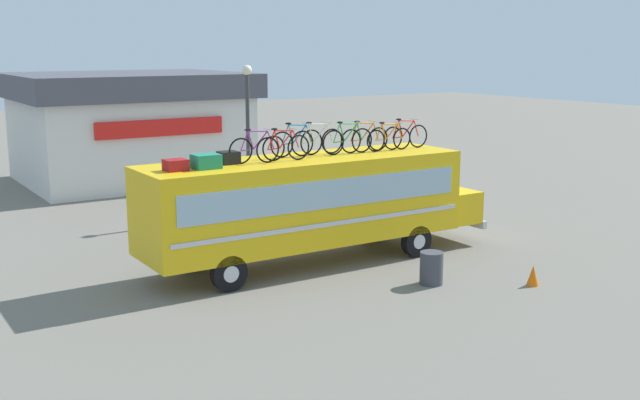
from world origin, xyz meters
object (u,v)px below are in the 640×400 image
object	(u,v)px
bus	(311,201)
luggage_bag_3	(229,158)
rooftop_bicycle_3	(297,142)
luggage_bag_1	(176,165)
street_lamp	(248,122)
trash_bin	(431,268)
rooftop_bicycle_5	(348,140)
traffic_cone	(533,275)
rooftop_bicycle_2	(283,147)
rooftop_bicycle_4	(317,141)
rooftop_bicycle_6	(365,139)
rooftop_bicycle_8	(405,136)
rooftop_bicycle_7	(389,138)
luggage_bag_2	(206,161)
rooftop_bicycle_1	(257,148)

from	to	relation	value
bus	luggage_bag_3	bearing A→B (deg)	176.16
rooftop_bicycle_3	luggage_bag_1	bearing A→B (deg)	-171.82
rooftop_bicycle_3	street_lamp	distance (m)	6.52
trash_bin	street_lamp	size ratio (longest dim) A/B	0.16
rooftop_bicycle_5	traffic_cone	distance (m)	6.37
rooftop_bicycle_2	trash_bin	size ratio (longest dim) A/B	1.92
rooftop_bicycle_2	rooftop_bicycle_4	size ratio (longest dim) A/B	0.95
rooftop_bicycle_3	traffic_cone	bearing A→B (deg)	-53.60
luggage_bag_1	rooftop_bicycle_6	world-z (taller)	rooftop_bicycle_6
luggage_bag_1	rooftop_bicycle_8	distance (m)	7.47
rooftop_bicycle_6	rooftop_bicycle_7	world-z (taller)	rooftop_bicycle_6
luggage_bag_2	rooftop_bicycle_5	xyz separation A→B (m)	(4.56, 0.29, 0.21)
rooftop_bicycle_4	rooftop_bicycle_8	xyz separation A→B (m)	(2.97, -0.29, -0.01)
rooftop_bicycle_1	rooftop_bicycle_2	size ratio (longest dim) A/B	1.02
rooftop_bicycle_6	rooftop_bicycle_7	size ratio (longest dim) A/B	1.04
luggage_bag_1	luggage_bag_3	size ratio (longest dim) A/B	1.09
bus	rooftop_bicycle_4	bearing A→B (deg)	39.64
luggage_bag_3	traffic_cone	xyz separation A→B (m)	(6.15, -5.08, -2.94)
rooftop_bicycle_6	rooftop_bicycle_5	bearing A→B (deg)	-175.07
rooftop_bicycle_1	rooftop_bicycle_5	bearing A→B (deg)	1.63
rooftop_bicycle_4	trash_bin	world-z (taller)	rooftop_bicycle_4
rooftop_bicycle_6	luggage_bag_2	bearing A→B (deg)	-176.18
rooftop_bicycle_3	rooftop_bicycle_4	world-z (taller)	rooftop_bicycle_3
luggage_bag_1	rooftop_bicycle_5	distance (m)	5.35
luggage_bag_3	rooftop_bicycle_2	size ratio (longest dim) A/B	0.30
rooftop_bicycle_5	rooftop_bicycle_8	world-z (taller)	rooftop_bicycle_5
street_lamp	rooftop_bicycle_6	bearing A→B (deg)	-86.45
rooftop_bicycle_6	traffic_cone	bearing A→B (deg)	-70.36
luggage_bag_3	rooftop_bicycle_7	distance (m)	5.17
rooftop_bicycle_1	rooftop_bicycle_8	distance (m)	5.10
rooftop_bicycle_2	street_lamp	xyz separation A→B (m)	(2.52, 6.92, -0.01)
rooftop_bicycle_4	rooftop_bicycle_3	bearing A→B (deg)	174.95
rooftop_bicycle_2	street_lamp	size ratio (longest dim) A/B	0.30
bus	rooftop_bicycle_7	size ratio (longest dim) A/B	6.55
rooftop_bicycle_2	rooftop_bicycle_3	size ratio (longest dim) A/B	0.97
bus	rooftop_bicycle_4	world-z (taller)	rooftop_bicycle_4
rooftop_bicycle_5	rooftop_bicycle_6	bearing A→B (deg)	4.93
street_lamp	rooftop_bicycle_2	bearing A→B (deg)	-110.03
luggage_bag_2	rooftop_bicycle_8	world-z (taller)	rooftop_bicycle_8
bus	street_lamp	size ratio (longest dim) A/B	1.96
luggage_bag_3	rooftop_bicycle_8	size ratio (longest dim) A/B	0.29
rooftop_bicycle_7	luggage_bag_2	bearing A→B (deg)	-177.89
luggage_bag_1	luggage_bag_2	distance (m)	0.79
luggage_bag_2	trash_bin	xyz separation A→B (m)	(4.85, -3.15, -2.79)
rooftop_bicycle_3	rooftop_bicycle_5	size ratio (longest dim) A/B	0.99
rooftop_bicycle_1	traffic_cone	bearing A→B (deg)	-42.06
rooftop_bicycle_6	bus	bearing A→B (deg)	-177.05
luggage_bag_3	rooftop_bicycle_4	bearing A→B (deg)	3.47
rooftop_bicycle_2	rooftop_bicycle_3	bearing A→B (deg)	38.13
rooftop_bicycle_3	rooftop_bicycle_8	world-z (taller)	rooftop_bicycle_3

